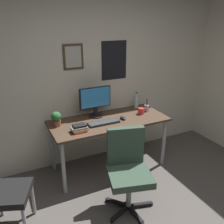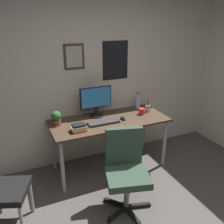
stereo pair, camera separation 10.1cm
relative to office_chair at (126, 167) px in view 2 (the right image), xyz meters
The scene contains 11 objects.
wall_back 1.47m from the office_chair, 87.43° to the left, with size 4.40×0.10×2.60m.
desk 0.84m from the office_chair, 79.41° to the left, with size 1.63×0.71×0.76m.
office_chair is the anchor object (origin of this frame).
monitor 1.12m from the office_chair, 87.95° to the left, with size 0.46×0.20×0.43m.
keyboard 0.77m from the office_chair, 87.35° to the left, with size 0.43×0.15×0.03m.
computer_mouse 0.85m from the office_chair, 65.79° to the left, with size 0.06×0.11×0.04m.
water_bottle 1.35m from the office_chair, 54.95° to the left, with size 0.07×0.07×0.25m.
coffee_mug_near 1.09m from the office_chair, 50.17° to the left, with size 0.13×0.09×0.09m.
potted_plant 1.13m from the office_chair, 120.41° to the left, with size 0.13×0.13×0.19m.
pen_cup 1.22m from the office_chair, 47.00° to the left, with size 0.07×0.07×0.20m.
book_stack_left 0.77m from the office_chair, 117.97° to the left, with size 0.20×0.14×0.09m.
Camera 2 is at (-1.14, -1.16, 2.09)m, focal length 39.20 mm.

